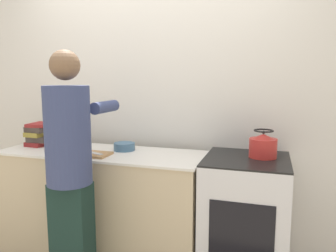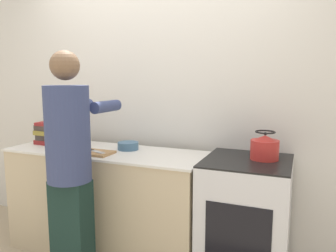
# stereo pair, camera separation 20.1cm
# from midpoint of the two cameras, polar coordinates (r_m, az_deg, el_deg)

# --- Properties ---
(wall_back) EXTENTS (8.00, 0.05, 2.60)m
(wall_back) POSITION_cam_midpoint_polar(r_m,az_deg,el_deg) (2.93, -4.41, 4.67)
(wall_back) COLOR silver
(wall_back) RESTS_ON ground_plane
(counter) EXTENTS (1.70, 0.59, 0.89)m
(counter) POSITION_cam_midpoint_polar(r_m,az_deg,el_deg) (2.89, -13.27, -13.00)
(counter) COLOR #C6B28E
(counter) RESTS_ON ground_plane
(oven) EXTENTS (0.60, 0.63, 0.91)m
(oven) POSITION_cam_midpoint_polar(r_m,az_deg,el_deg) (2.56, 10.95, -15.50)
(oven) COLOR silver
(oven) RESTS_ON ground_plane
(person) EXTENTS (0.34, 0.58, 1.67)m
(person) POSITION_cam_midpoint_polar(r_m,az_deg,el_deg) (2.34, -19.08, -6.33)
(person) COLOR #152B26
(person) RESTS_ON ground_plane
(cutting_board) EXTENTS (0.30, 0.20, 0.02)m
(cutting_board) POSITION_cam_midpoint_polar(r_m,az_deg,el_deg) (2.65, -15.47, -4.75)
(cutting_board) COLOR #A87A4C
(cutting_board) RESTS_ON counter
(knife) EXTENTS (0.23, 0.11, 0.01)m
(knife) POSITION_cam_midpoint_polar(r_m,az_deg,el_deg) (2.66, -15.37, -4.47)
(knife) COLOR silver
(knife) RESTS_ON cutting_board
(kettle) EXTENTS (0.20, 0.20, 0.20)m
(kettle) POSITION_cam_midpoint_polar(r_m,az_deg,el_deg) (2.45, 13.98, -3.39)
(kettle) COLOR red
(kettle) RESTS_ON oven
(bowl_prep) EXTENTS (0.18, 0.18, 0.06)m
(bowl_prep) POSITION_cam_midpoint_polar(r_m,az_deg,el_deg) (2.76, -9.70, -3.57)
(bowl_prep) COLOR #426684
(bowl_prep) RESTS_ON counter
(canister_jar) EXTENTS (0.15, 0.15, 0.18)m
(canister_jar) POSITION_cam_midpoint_polar(r_m,az_deg,el_deg) (2.96, -18.21, -1.95)
(canister_jar) COLOR #756047
(canister_jar) RESTS_ON counter
(book_stack) EXTENTS (0.21, 0.29, 0.20)m
(book_stack) POSITION_cam_midpoint_polar(r_m,az_deg,el_deg) (3.19, -22.88, -1.29)
(book_stack) COLOR maroon
(book_stack) RESTS_ON counter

